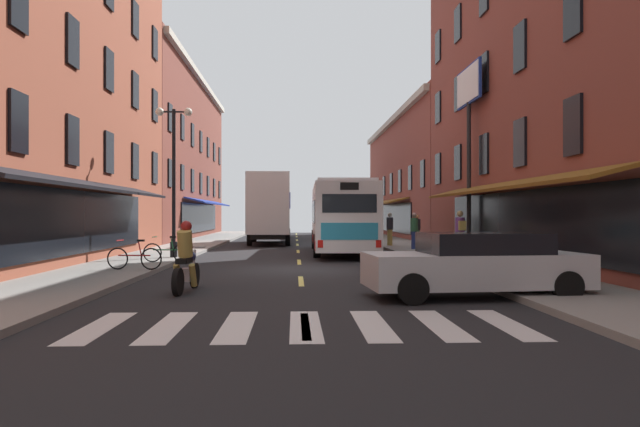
# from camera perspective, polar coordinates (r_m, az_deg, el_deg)

# --- Properties ---
(ground_plane) EXTENTS (34.80, 80.00, 0.10)m
(ground_plane) POSITION_cam_1_polar(r_m,az_deg,el_deg) (19.81, -1.93, -5.46)
(ground_plane) COLOR black
(lane_centre_dashes) EXTENTS (0.14, 73.90, 0.01)m
(lane_centre_dashes) POSITION_cam_1_polar(r_m,az_deg,el_deg) (19.56, -1.92, -5.37)
(lane_centre_dashes) COLOR #DBCC4C
(lane_centre_dashes) RESTS_ON ground
(crosswalk_near) EXTENTS (7.10, 2.80, 0.01)m
(crosswalk_near) POSITION_cam_1_polar(r_m,az_deg,el_deg) (9.89, -1.40, -10.57)
(crosswalk_near) COLOR silver
(crosswalk_near) RESTS_ON ground
(sidewalk_left) EXTENTS (3.00, 80.00, 0.14)m
(sidewalk_left) POSITION_cam_1_polar(r_m,az_deg,el_deg) (20.61, -18.62, -4.91)
(sidewalk_left) COLOR gray
(sidewalk_left) RESTS_ON ground
(sidewalk_right) EXTENTS (3.00, 80.00, 0.14)m
(sidewalk_right) POSITION_cam_1_polar(r_m,az_deg,el_deg) (20.71, 14.69, -4.89)
(sidewalk_right) COLOR gray
(sidewalk_right) RESTS_ON ground
(billboard_sign) EXTENTS (0.40, 3.14, 7.81)m
(billboard_sign) POSITION_cam_1_polar(r_m,az_deg,el_deg) (25.97, 13.95, 9.62)
(billboard_sign) COLOR black
(billboard_sign) RESTS_ON sidewalk_right
(transit_bus) EXTENTS (2.79, 11.15, 3.23)m
(transit_bus) POSITION_cam_1_polar(r_m,az_deg,el_deg) (28.11, 1.98, -0.32)
(transit_bus) COLOR silver
(transit_bus) RESTS_ON ground
(box_truck) EXTENTS (2.55, 8.18, 4.16)m
(box_truck) POSITION_cam_1_polar(r_m,az_deg,el_deg) (36.50, -4.80, 0.43)
(box_truck) COLOR black
(box_truck) RESTS_ON ground
(sedan_near) EXTENTS (1.95, 4.61, 1.32)m
(sedan_near) POSITION_cam_1_polar(r_m,az_deg,el_deg) (46.19, -4.07, -1.48)
(sedan_near) COLOR #515154
(sedan_near) RESTS_ON ground
(sedan_mid) EXTENTS (4.84, 2.32, 1.41)m
(sedan_mid) POSITION_cam_1_polar(r_m,az_deg,el_deg) (13.51, 14.65, -4.68)
(sedan_mid) COLOR silver
(sedan_mid) RESTS_ON ground
(motorcycle_rider) EXTENTS (0.63, 2.07, 1.66)m
(motorcycle_rider) POSITION_cam_1_polar(r_m,az_deg,el_deg) (14.31, -12.58, -4.48)
(motorcycle_rider) COLOR black
(motorcycle_rider) RESTS_ON ground
(bicycle_near) EXTENTS (1.70, 0.48, 0.91)m
(bicycle_near) POSITION_cam_1_polar(r_m,az_deg,el_deg) (18.94, -17.21, -4.03)
(bicycle_near) COLOR black
(bicycle_near) RESTS_ON sidewalk_left
(bicycle_mid) EXTENTS (1.71, 0.48, 0.91)m
(bicycle_mid) POSITION_cam_1_polar(r_m,az_deg,el_deg) (21.60, -14.29, -3.54)
(bicycle_mid) COLOR black
(bicycle_mid) RESTS_ON sidewalk_left
(pedestrian_near) EXTENTS (0.36, 0.51, 1.81)m
(pedestrian_near) POSITION_cam_1_polar(r_m,az_deg,el_deg) (23.40, 13.17, -1.81)
(pedestrian_near) COLOR #33663F
(pedestrian_near) RESTS_ON sidewalk_right
(pedestrian_mid) EXTENTS (0.36, 0.36, 1.65)m
(pedestrian_mid) POSITION_cam_1_polar(r_m,az_deg,el_deg) (33.87, 9.21, -1.48)
(pedestrian_mid) COLOR #33663F
(pedestrian_mid) RESTS_ON sidewalk_right
(pedestrian_far) EXTENTS (0.36, 0.36, 1.75)m
(pedestrian_far) POSITION_cam_1_polar(r_m,az_deg,el_deg) (29.23, 8.94, -1.58)
(pedestrian_far) COLOR navy
(pedestrian_far) RESTS_ON sidewalk_right
(pedestrian_rear) EXTENTS (0.36, 0.36, 1.76)m
(pedestrian_rear) POSITION_cam_1_polar(r_m,az_deg,el_deg) (32.48, 6.65, -1.43)
(pedestrian_rear) COLOR #B29947
(pedestrian_rear) RESTS_ON sidewalk_right
(street_lamp_twin) EXTENTS (1.42, 0.32, 5.83)m
(street_lamp_twin) POSITION_cam_1_polar(r_m,az_deg,el_deg) (24.09, -13.72, 3.60)
(street_lamp_twin) COLOR black
(street_lamp_twin) RESTS_ON sidewalk_left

